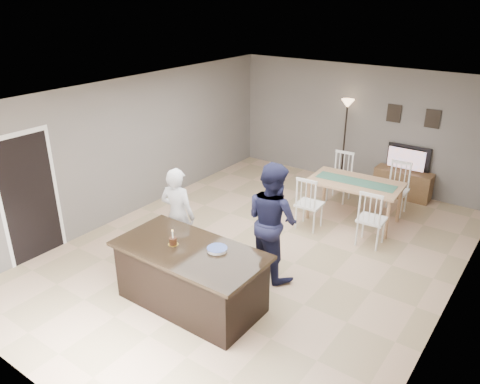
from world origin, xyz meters
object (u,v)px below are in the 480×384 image
Objects in this scene: television at (407,158)px; man at (272,220)px; birthday_cake at (173,241)px; kitchen_island at (191,276)px; woman at (178,216)px; plate_stack at (217,249)px; dining_table at (355,189)px; tv_console at (403,184)px; floor_lamp at (346,119)px.

man is at bearing 80.61° from television.
television is at bearing 75.50° from birthday_cake.
kitchen_island is 1.29m from woman.
television is 5.52m from plate_stack.
dining_table is at bearing 76.89° from television.
birthday_cake reaches higher than television.
plate_stack is (-0.87, -5.38, 0.62)m from tv_console.
kitchen_island is 7.63× the size of plate_stack.
man is at bearing 70.04° from kitchen_island.
tv_console is 5.27m from woman.
birthday_cake is 5.66m from floor_lamp.
woman is at bearing 38.77° from man.
kitchen_island is 2.35× the size of television.
man reaches higher than tv_console.
woman reaches higher than television.
television is 3.99× the size of birthday_cake.
man is 2.55m from dining_table.
woman is 1.42m from plate_stack.
kitchen_island is 1.79× the size of tv_console.
birthday_cake is (0.68, -0.83, 0.14)m from woman.
woman is (-2.15, -4.85, -0.04)m from television.
floor_lamp is at bearing 117.39° from dining_table.
woman is 0.88× the size of man.
woman is 0.84× the size of floor_lamp.
kitchen_island is 1.06× the size of dining_table.
man is 0.95× the size of floor_lamp.
birthday_cake is 0.65m from plate_stack.
man is 1.58m from birthday_cake.
television is 3.24× the size of plate_stack.
tv_console is 0.73× the size of woman.
floor_lamp reaches higher than television.
woman is at bearing -122.77° from dining_table.
plate_stack is at bearing 99.76° from man.
floor_lamp is at bearing 1.99° from television.
birthday_cake is 0.81× the size of plate_stack.
kitchen_island is at bearing -102.16° from tv_console.
tv_console is 1.88m from floor_lamp.
man is at bearing 61.34° from birthday_cake.
birthday_cake is (-1.47, -5.61, 0.65)m from tv_console.
man is at bearing -100.07° from dining_table.
television is 0.47× the size of floor_lamp.
floor_lamp reaches higher than plate_stack.
television is 5.31m from woman.
dining_table reaches higher than plate_stack.
man reaches higher than woman.
kitchen_island is 1.15× the size of man.
television is at bearing 1.99° from floor_lamp.
tv_console is at bearing 90.00° from television.
dining_table is (1.74, 3.08, -0.15)m from woman.
tv_console is at bearing 77.84° from kitchen_island.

